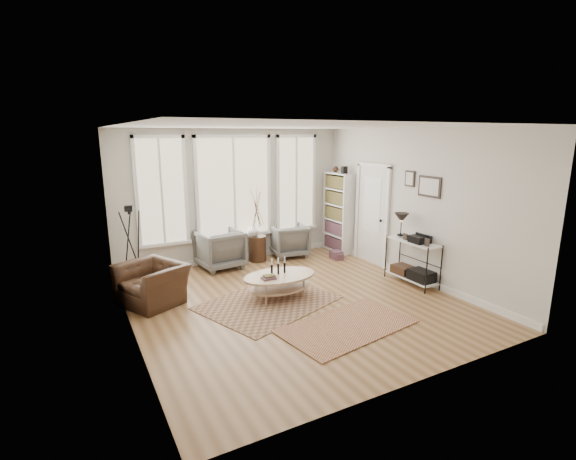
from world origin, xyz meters
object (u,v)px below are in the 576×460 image
accent_chair (152,284)px  low_shelf (412,258)px  side_table (257,227)px  armchair_left (220,249)px  coffee_table (279,280)px  armchair_right (289,240)px  bookcase (338,212)px

accent_chair → low_shelf: bearing=47.2°
low_shelf → side_table: (-1.98, 2.70, 0.26)m
low_shelf → armchair_left: (-2.88, 2.64, -0.11)m
coffee_table → armchair_right: 2.56m
armchair_right → accent_chair: size_ratio=0.78×
side_table → accent_chair: (-2.54, -1.33, -0.44)m
side_table → armchair_right: bearing=1.5°
coffee_table → accent_chair: (-1.99, 0.82, 0.01)m
low_shelf → accent_chair: (-4.52, 1.37, -0.18)m
low_shelf → side_table: 3.36m
low_shelf → armchair_left: low_shelf is taller
side_table → accent_chair: size_ratio=1.55×
armchair_right → side_table: bearing=10.2°
coffee_table → armchair_right: bearing=57.9°
coffee_table → armchair_left: bearing=99.6°
coffee_table → armchair_left: 2.11m
armchair_left → armchair_right: size_ratio=1.10×
bookcase → accent_chair: size_ratio=1.99×
coffee_table → low_shelf: bearing=-12.4°
bookcase → accent_chair: bearing=-165.9°
low_shelf → armchair_right: bearing=113.3°
coffee_table → armchair_left: (-0.35, 2.08, 0.08)m
armchair_left → accent_chair: bearing=32.0°
coffee_table → bookcase: bearing=37.2°
low_shelf → accent_chair: size_ratio=1.26×
accent_chair → side_table: bearing=91.8°
armchair_right → accent_chair: (-3.35, -1.35, -0.03)m
low_shelf → armchair_left: size_ratio=1.46×
low_shelf → accent_chair: 4.73m
bookcase → side_table: bookcase is taller
bookcase → low_shelf: bearing=-91.3°
bookcase → side_table: size_ratio=1.28×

